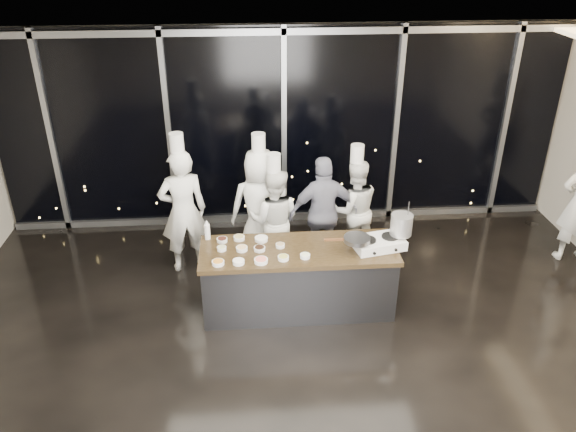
{
  "coord_description": "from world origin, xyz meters",
  "views": [
    {
      "loc": [
        -0.59,
        -5.07,
        4.51
      ],
      "look_at": [
        -0.11,
        1.2,
        1.21
      ],
      "focal_mm": 35.0,
      "sensor_mm": 36.0,
      "label": 1
    }
  ],
  "objects_px": {
    "chef_far_left": "(183,210)",
    "chef_left": "(260,206)",
    "chef_right": "(354,209)",
    "stove": "(378,243)",
    "chef_center": "(274,219)",
    "guest": "(324,213)",
    "demo_counter": "(298,279)",
    "frying_pan": "(356,239)",
    "stock_pot": "(401,225)"
  },
  "relations": [
    {
      "from": "chef_far_left",
      "to": "chef_right",
      "type": "relative_size",
      "value": 1.16
    },
    {
      "from": "guest",
      "to": "chef_right",
      "type": "relative_size",
      "value": 0.96
    },
    {
      "from": "stove",
      "to": "chef_left",
      "type": "xyz_separation_m",
      "value": [
        -1.44,
        1.3,
        -0.08
      ]
    },
    {
      "from": "stove",
      "to": "stock_pot",
      "type": "xyz_separation_m",
      "value": [
        0.29,
        0.06,
        0.21
      ]
    },
    {
      "from": "frying_pan",
      "to": "chef_far_left",
      "type": "relative_size",
      "value": 0.29
    },
    {
      "from": "demo_counter",
      "to": "stock_pot",
      "type": "height_order",
      "value": "stock_pot"
    },
    {
      "from": "frying_pan",
      "to": "chef_far_left",
      "type": "height_order",
      "value": "chef_far_left"
    },
    {
      "from": "demo_counter",
      "to": "guest",
      "type": "bearing_deg",
      "value": 66.07
    },
    {
      "from": "demo_counter",
      "to": "chef_center",
      "type": "height_order",
      "value": "chef_center"
    },
    {
      "from": "chef_far_left",
      "to": "chef_left",
      "type": "bearing_deg",
      "value": 174.19
    },
    {
      "from": "demo_counter",
      "to": "stock_pot",
      "type": "relative_size",
      "value": 9.09
    },
    {
      "from": "chef_right",
      "to": "stove",
      "type": "bearing_deg",
      "value": 86.35
    },
    {
      "from": "chef_center",
      "to": "guest",
      "type": "relative_size",
      "value": 1.04
    },
    {
      "from": "demo_counter",
      "to": "chef_center",
      "type": "relative_size",
      "value": 1.39
    },
    {
      "from": "stove",
      "to": "frying_pan",
      "type": "bearing_deg",
      "value": -178.96
    },
    {
      "from": "chef_left",
      "to": "chef_right",
      "type": "distance_m",
      "value": 1.38
    },
    {
      "from": "demo_counter",
      "to": "chef_far_left",
      "type": "height_order",
      "value": "chef_far_left"
    },
    {
      "from": "demo_counter",
      "to": "chef_center",
      "type": "distance_m",
      "value": 1.1
    },
    {
      "from": "stove",
      "to": "chef_far_left",
      "type": "xyz_separation_m",
      "value": [
        -2.52,
        1.15,
        -0.03
      ]
    },
    {
      "from": "frying_pan",
      "to": "chef_right",
      "type": "height_order",
      "value": "chef_right"
    },
    {
      "from": "frying_pan",
      "to": "chef_far_left",
      "type": "bearing_deg",
      "value": 139.4
    },
    {
      "from": "chef_far_left",
      "to": "frying_pan",
      "type": "bearing_deg",
      "value": 137.19
    },
    {
      "from": "demo_counter",
      "to": "stove",
      "type": "xyz_separation_m",
      "value": [
        1.0,
        -0.04,
        0.51
      ]
    },
    {
      "from": "demo_counter",
      "to": "chef_right",
      "type": "bearing_deg",
      "value": 53.32
    },
    {
      "from": "chef_center",
      "to": "chef_right",
      "type": "relative_size",
      "value": 1.0
    },
    {
      "from": "frying_pan",
      "to": "guest",
      "type": "xyz_separation_m",
      "value": [
        -0.25,
        1.14,
        -0.22
      ]
    },
    {
      "from": "demo_counter",
      "to": "chef_right",
      "type": "height_order",
      "value": "chef_right"
    },
    {
      "from": "guest",
      "to": "chef_right",
      "type": "xyz_separation_m",
      "value": [
        0.48,
        0.23,
        -0.06
      ]
    },
    {
      "from": "stock_pot",
      "to": "chef_far_left",
      "type": "height_order",
      "value": "chef_far_left"
    },
    {
      "from": "stove",
      "to": "chef_left",
      "type": "bearing_deg",
      "value": 125.86
    },
    {
      "from": "demo_counter",
      "to": "stock_pot",
      "type": "xyz_separation_m",
      "value": [
        1.29,
        0.02,
        0.72
      ]
    },
    {
      "from": "guest",
      "to": "chef_far_left",
      "type": "bearing_deg",
      "value": -8.1
    },
    {
      "from": "chef_left",
      "to": "guest",
      "type": "relative_size",
      "value": 1.17
    },
    {
      "from": "frying_pan",
      "to": "guest",
      "type": "distance_m",
      "value": 1.18
    },
    {
      "from": "stock_pot",
      "to": "chef_right",
      "type": "height_order",
      "value": "chef_right"
    },
    {
      "from": "stock_pot",
      "to": "guest",
      "type": "relative_size",
      "value": 0.16
    },
    {
      "from": "chef_center",
      "to": "guest",
      "type": "distance_m",
      "value": 0.7
    },
    {
      "from": "demo_counter",
      "to": "guest",
      "type": "height_order",
      "value": "guest"
    },
    {
      "from": "chef_far_left",
      "to": "chef_center",
      "type": "height_order",
      "value": "chef_far_left"
    },
    {
      "from": "demo_counter",
      "to": "frying_pan",
      "type": "distance_m",
      "value": 0.94
    },
    {
      "from": "stock_pot",
      "to": "chef_far_left",
      "type": "bearing_deg",
      "value": 158.92
    },
    {
      "from": "frying_pan",
      "to": "chef_center",
      "type": "height_order",
      "value": "chef_center"
    },
    {
      "from": "chef_center",
      "to": "guest",
      "type": "bearing_deg",
      "value": -167.64
    },
    {
      "from": "frying_pan",
      "to": "chef_left",
      "type": "xyz_separation_m",
      "value": [
        -1.14,
        1.37,
        -0.18
      ]
    },
    {
      "from": "demo_counter",
      "to": "chef_center",
      "type": "bearing_deg",
      "value": 103.4
    },
    {
      "from": "demo_counter",
      "to": "chef_far_left",
      "type": "xyz_separation_m",
      "value": [
        -1.52,
        1.11,
        0.48
      ]
    },
    {
      "from": "chef_left",
      "to": "chef_right",
      "type": "relative_size",
      "value": 1.11
    },
    {
      "from": "chef_left",
      "to": "frying_pan",
      "type": "bearing_deg",
      "value": 126.46
    },
    {
      "from": "stove",
      "to": "stock_pot",
      "type": "bearing_deg",
      "value": 0.74
    },
    {
      "from": "stock_pot",
      "to": "chef_far_left",
      "type": "distance_m",
      "value": 3.02
    }
  ]
}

